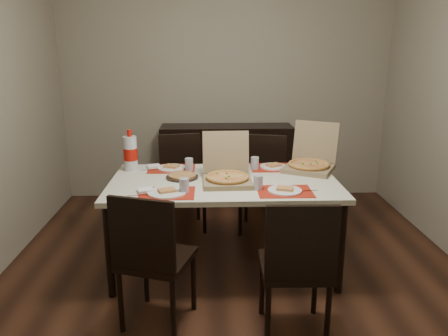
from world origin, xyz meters
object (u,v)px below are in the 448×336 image
Objects in this scene: chair_far_right at (263,179)px; dip_bowl at (238,172)px; chair_far_left at (182,177)px; chair_near_right at (297,264)px; dining_table at (224,188)px; soda_bottle at (131,153)px; sideboard at (227,164)px; pizza_box_center at (227,175)px; chair_near_left at (152,255)px.

chair_far_right is 9.20× the size of dip_bowl.
chair_far_left is 9.20× the size of dip_bowl.
chair_near_right is at bearing -66.35° from chair_far_left.
soda_bottle reaches higher than dining_table.
soda_bottle reaches higher than chair_near_right.
chair_far_right is at bearing -67.80° from sideboard.
dip_bowl is at bearing -114.59° from chair_far_right.
soda_bottle is at bearing 133.24° from chair_near_right.
chair_far_right is (0.81, -0.07, 0.00)m from chair_far_left.
dip_bowl is (0.10, 0.23, -0.05)m from pizza_box_center.
pizza_box_center is at bearing -114.54° from chair_far_right.
dining_table is at bearing 110.96° from pizza_box_center.
sideboard is 1.70m from pizza_box_center.
chair_near_right reaches higher than dining_table.
sideboard is at bearing 91.57° from dip_bowl.
dip_bowl is at bearing 104.13° from chair_near_right.
dining_table is 0.14m from pizza_box_center.
chair_far_right is at bearing 65.41° from dip_bowl.
dining_table is at bearing -126.30° from dip_bowl.
chair_near_left is 1.00× the size of chair_far_right.
chair_near_right is 1.18m from dip_bowl.
soda_bottle is at bearing -158.11° from chair_far_right.
chair_far_left is at bearing 114.13° from dining_table.
chair_near_right is 1.00× the size of chair_far_right.
chair_far_left is at bearing 113.65° from chair_near_right.
dip_bowl is at bearing 65.62° from pizza_box_center.
chair_near_right is 1.99m from chair_far_left.
chair_far_right is at bearing 60.92° from chair_near_left.
dip_bowl is 0.93m from soda_bottle.
chair_far_left is (0.09, 1.69, 0.00)m from chair_near_left.
sideboard is 1.61× the size of chair_far_left.
soda_bottle is (-0.79, 0.32, 0.22)m from dining_table.
sideboard reaches higher than dining_table.
soda_bottle reaches higher than chair_far_right.
chair_near_right is 1.00× the size of chair_far_left.
chair_far_right is at bearing 21.89° from soda_bottle.
pizza_box_center reaches higher than dip_bowl.
chair_far_right is (0.01, 1.75, 0.00)m from chair_near_right.
sideboard is 2.57m from chair_near_right.
pizza_box_center is (0.02, -0.06, 0.12)m from dining_table.
chair_near_right is 1.75m from chair_far_right.
chair_near_right is at bearing -8.85° from chair_near_left.
chair_far_right is 0.99m from pizza_box_center.
dining_table is 0.92m from chair_far_right.
pizza_box_center is at bearing -114.38° from dip_bowl.
chair_far_right is 1.35m from soda_bottle.
chair_near_left is at bearing -123.81° from pizza_box_center.
chair_far_left and chair_far_right have the same top height.
chair_near_left and chair_far_left have the same top height.
chair_near_left reaches higher than dining_table.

